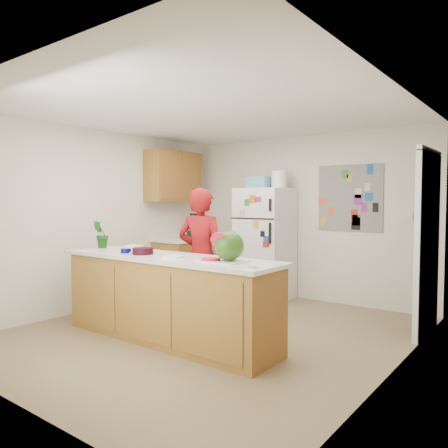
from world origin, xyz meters
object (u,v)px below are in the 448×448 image
Objects in this scene: person at (201,257)px; cherry_bowl at (143,251)px; watermelon at (229,246)px; refrigerator at (265,244)px.

person reaches higher than cherry_bowl.
person reaches higher than watermelon.
person is 5.83× the size of watermelon.
watermelon is at bearing 129.30° from person.
person is at bearing -84.45° from refrigerator.
refrigerator is 2.60m from watermelon.
watermelon is at bearing 4.25° from cherry_bowl.
person is 0.78m from cherry_bowl.
refrigerator is 2.45m from cherry_bowl.
cherry_bowl is (-0.06, -2.45, 0.11)m from refrigerator.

